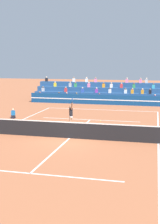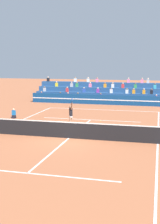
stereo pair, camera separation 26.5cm
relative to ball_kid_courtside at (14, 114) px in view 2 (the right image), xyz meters
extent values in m
plane|color=#AD603D|center=(6.53, -5.53, -0.33)|extent=(120.00, 120.00, 0.00)
cube|color=white|center=(6.53, 6.37, -0.33)|extent=(11.00, 0.10, 0.01)
cube|color=white|center=(12.03, -5.53, -0.33)|extent=(0.10, 23.80, 0.01)
cube|color=white|center=(6.53, -11.95, -0.33)|extent=(8.25, 0.10, 0.01)
cube|color=white|center=(6.53, 0.90, -0.33)|extent=(8.25, 0.10, 0.01)
cube|color=white|center=(6.53, -5.53, -0.33)|extent=(0.10, 12.85, 0.01)
cube|color=black|center=(6.53, -5.53, 0.17)|extent=(11.90, 0.02, 1.00)
cube|color=white|center=(6.53, -5.53, 0.70)|extent=(11.90, 0.04, 0.06)
cube|color=navy|center=(6.53, 10.13, 0.22)|extent=(18.00, 0.24, 1.10)
cube|color=white|center=(6.53, 10.00, 0.22)|extent=(18.00, 0.02, 0.10)
cube|color=navy|center=(6.53, 11.41, -0.06)|extent=(18.66, 0.95, 0.55)
cube|color=pink|center=(1.51, 11.24, 0.44)|extent=(0.32, 0.22, 0.44)
sphere|color=tan|center=(1.51, 11.24, 0.76)|extent=(0.18, 0.18, 0.18)
cube|color=yellow|center=(2.72, 11.24, 0.44)|extent=(0.32, 0.22, 0.44)
sphere|color=brown|center=(2.72, 11.24, 0.76)|extent=(0.18, 0.18, 0.18)
cube|color=purple|center=(5.44, 11.24, 0.44)|extent=(0.32, 0.22, 0.44)
sphere|color=brown|center=(5.44, 11.24, 0.76)|extent=(0.18, 0.18, 0.18)
cube|color=purple|center=(11.70, 11.24, 0.44)|extent=(0.32, 0.22, 0.44)
sphere|color=tan|center=(11.70, 11.24, 0.76)|extent=(0.18, 0.18, 0.18)
cube|color=black|center=(0.56, 11.24, 0.44)|extent=(0.32, 0.22, 0.44)
sphere|color=brown|center=(0.56, 11.24, 0.76)|extent=(0.18, 0.18, 0.18)
cube|color=purple|center=(-1.85, 11.24, 0.44)|extent=(0.32, 0.22, 0.44)
sphere|color=#9E7051|center=(-1.85, 11.24, 0.76)|extent=(0.18, 0.18, 0.18)
cube|color=navy|center=(6.53, 12.36, 0.22)|extent=(18.66, 0.95, 1.10)
cube|color=silver|center=(6.53, 12.19, 0.99)|extent=(0.32, 0.22, 0.44)
sphere|color=brown|center=(6.53, 12.19, 1.31)|extent=(0.18, 0.18, 0.18)
cube|color=purple|center=(4.93, 12.19, 0.99)|extent=(0.32, 0.22, 0.44)
sphere|color=beige|center=(4.93, 12.19, 1.31)|extent=(0.18, 0.18, 0.18)
cube|color=#B2B2B7|center=(-1.80, 12.19, 0.99)|extent=(0.32, 0.22, 0.44)
sphere|color=brown|center=(-1.80, 12.19, 1.31)|extent=(0.18, 0.18, 0.18)
cube|color=black|center=(11.14, 12.19, 0.99)|extent=(0.32, 0.22, 0.44)
sphere|color=brown|center=(11.14, 12.19, 1.31)|extent=(0.18, 0.18, 0.18)
cube|color=orange|center=(9.14, 12.19, 0.99)|extent=(0.32, 0.22, 0.44)
sphere|color=tan|center=(9.14, 12.19, 1.31)|extent=(0.18, 0.18, 0.18)
cube|color=red|center=(1.13, 12.19, 0.99)|extent=(0.32, 0.22, 0.44)
sphere|color=tan|center=(1.13, 12.19, 1.31)|extent=(0.18, 0.18, 0.18)
cube|color=#2D4CA5|center=(3.23, 12.19, 0.99)|extent=(0.32, 0.22, 0.44)
sphere|color=beige|center=(3.23, 12.19, 1.31)|extent=(0.18, 0.18, 0.18)
cube|color=silver|center=(8.36, 12.19, 0.99)|extent=(0.32, 0.22, 0.44)
sphere|color=brown|center=(8.36, 12.19, 1.31)|extent=(0.18, 0.18, 0.18)
cube|color=orange|center=(10.29, 12.19, 0.99)|extent=(0.32, 0.22, 0.44)
sphere|color=beige|center=(10.29, 12.19, 1.31)|extent=(0.18, 0.18, 0.18)
cube|color=navy|center=(6.53, 13.31, 0.49)|extent=(18.66, 0.95, 1.65)
cube|color=red|center=(7.77, 13.14, 1.54)|extent=(0.32, 0.22, 0.44)
sphere|color=tan|center=(7.77, 13.14, 1.86)|extent=(0.18, 0.18, 0.18)
cube|color=#B2B2B7|center=(1.42, 13.14, 1.54)|extent=(0.32, 0.22, 0.44)
sphere|color=tan|center=(1.42, 13.14, 1.86)|extent=(0.18, 0.18, 0.18)
cube|color=#338C4C|center=(9.24, 13.14, 1.54)|extent=(0.32, 0.22, 0.44)
sphere|color=brown|center=(9.24, 13.14, 1.86)|extent=(0.18, 0.18, 0.18)
cube|color=teal|center=(11.48, 13.14, 1.54)|extent=(0.32, 0.22, 0.44)
sphere|color=brown|center=(11.48, 13.14, 1.86)|extent=(0.18, 0.18, 0.18)
cube|color=silver|center=(6.55, 13.14, 1.54)|extent=(0.32, 0.22, 0.44)
sphere|color=tan|center=(6.55, 13.14, 1.86)|extent=(0.18, 0.18, 0.18)
cube|color=yellow|center=(-0.54, 13.14, 1.54)|extent=(0.32, 0.22, 0.44)
sphere|color=beige|center=(-0.54, 13.14, 1.86)|extent=(0.18, 0.18, 0.18)
cube|color=#338C4C|center=(2.11, 13.14, 1.54)|extent=(0.32, 0.22, 0.44)
sphere|color=#9E7051|center=(2.11, 13.14, 1.86)|extent=(0.18, 0.18, 0.18)
cube|color=orange|center=(5.62, 13.14, 1.54)|extent=(0.32, 0.22, 0.44)
sphere|color=brown|center=(5.62, 13.14, 1.86)|extent=(0.18, 0.18, 0.18)
cube|color=pink|center=(3.79, 13.14, 1.54)|extent=(0.32, 0.22, 0.44)
sphere|color=beige|center=(3.79, 13.14, 1.86)|extent=(0.18, 0.18, 0.18)
cube|color=navy|center=(6.53, 14.26, 0.77)|extent=(18.66, 0.95, 2.20)
cube|color=pink|center=(4.44, 14.09, 2.09)|extent=(0.32, 0.22, 0.44)
sphere|color=#9E7051|center=(4.44, 14.09, 2.41)|extent=(0.18, 0.18, 0.18)
cube|color=pink|center=(9.94, 14.09, 2.09)|extent=(0.32, 0.22, 0.44)
sphere|color=tan|center=(9.94, 14.09, 2.41)|extent=(0.18, 0.18, 0.18)
cube|color=silver|center=(3.30, 14.09, 2.09)|extent=(0.32, 0.22, 0.44)
sphere|color=beige|center=(3.30, 14.09, 2.41)|extent=(0.18, 0.18, 0.18)
cube|color=pink|center=(8.32, 14.09, 2.09)|extent=(0.32, 0.22, 0.44)
sphere|color=beige|center=(8.32, 14.09, 2.41)|extent=(0.18, 0.18, 0.18)
cube|color=#B2B2B7|center=(10.63, 14.09, 2.09)|extent=(0.32, 0.22, 0.44)
sphere|color=beige|center=(10.63, 14.09, 2.41)|extent=(0.18, 0.18, 0.18)
cube|color=black|center=(-2.01, 14.09, 2.09)|extent=(0.32, 0.22, 0.44)
sphere|color=beige|center=(-2.01, 14.09, 2.41)|extent=(0.18, 0.18, 0.18)
cube|color=silver|center=(1.64, 14.09, 2.09)|extent=(0.32, 0.22, 0.44)
sphere|color=#9E7051|center=(1.64, 14.09, 2.41)|extent=(0.18, 0.18, 0.18)
cube|color=black|center=(0.00, 0.00, -0.27)|extent=(0.28, 0.36, 0.12)
cube|color=black|center=(0.00, 0.00, -0.15)|extent=(0.28, 0.24, 0.18)
cube|color=#1966B2|center=(0.00, 0.00, 0.14)|extent=(0.30, 0.18, 0.40)
sphere|color=beige|center=(0.00, 0.00, 0.43)|extent=(0.17, 0.17, 0.17)
cylinder|color=#9E7051|center=(5.86, -2.70, 0.12)|extent=(0.14, 0.14, 0.90)
cylinder|color=#9E7051|center=(5.88, -2.93, 0.12)|extent=(0.14, 0.14, 0.90)
cube|color=white|center=(5.88, -2.80, 0.61)|extent=(0.31, 0.37, 0.20)
cube|color=black|center=(5.88, -2.80, 0.91)|extent=(0.33, 0.41, 0.56)
sphere|color=#9E7051|center=(5.88, -2.80, 1.27)|extent=(0.22, 0.22, 0.22)
cube|color=white|center=(5.90, -2.69, -0.29)|extent=(0.29, 0.22, 0.09)
cube|color=white|center=(5.91, -2.92, -0.29)|extent=(0.29, 0.22, 0.09)
cylinder|color=#9E7051|center=(5.79, -2.58, 0.85)|extent=(0.09, 0.09, 0.56)
cylinder|color=#9E7051|center=(6.04, -3.15, 1.38)|extent=(0.25, 0.41, 0.55)
cylinder|color=black|center=(6.13, -3.35, 1.71)|extent=(0.09, 0.15, 0.20)
torus|color=#1E4C99|center=(6.17, -3.45, 1.86)|extent=(0.20, 0.40, 0.43)
sphere|color=#C6DB33|center=(7.48, 0.41, -0.30)|extent=(0.07, 0.07, 0.07)
camera|label=1|loc=(11.74, -24.10, 4.57)|focal=50.00mm
camera|label=2|loc=(11.99, -24.04, 4.57)|focal=50.00mm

